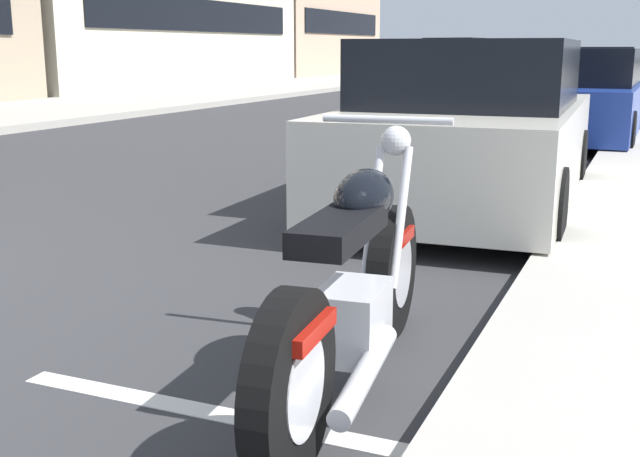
# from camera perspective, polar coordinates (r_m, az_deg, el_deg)

# --- Properties ---
(sidewalk_far_curb) EXTENTS (120.00, 5.00, 0.14)m
(sidewalk_far_curb) POSITION_cam_1_polar(r_m,az_deg,el_deg) (19.39, -18.36, 8.16)
(sidewalk_far_curb) COLOR #ADA89E
(sidewalk_far_curb) RESTS_ON ground
(parking_stall_stripe) EXTENTS (0.12, 2.20, 0.01)m
(parking_stall_stripe) POSITION_cam_1_polar(r_m,az_deg,el_deg) (3.23, -4.92, -13.60)
(parking_stall_stripe) COLOR silver
(parking_stall_stripe) RESTS_ON ground
(parked_motorcycle) EXTENTS (2.16, 0.62, 1.13)m
(parked_motorcycle) POSITION_cam_1_polar(r_m,az_deg,el_deg) (3.34, 2.49, -4.55)
(parked_motorcycle) COLOR black
(parked_motorcycle) RESTS_ON ground
(parked_car_mid_block) EXTENTS (4.31, 2.01, 1.51)m
(parked_car_mid_block) POSITION_cam_1_polar(r_m,az_deg,el_deg) (7.31, 10.82, 6.87)
(parked_car_mid_block) COLOR beige
(parked_car_mid_block) RESTS_ON ground
(parked_car_behind_motorcycle) EXTENTS (4.31, 1.97, 1.44)m
(parked_car_behind_motorcycle) POSITION_cam_1_polar(r_m,az_deg,el_deg) (13.05, 17.97, 8.91)
(parked_car_behind_motorcycle) COLOR navy
(parked_car_behind_motorcycle) RESTS_ON ground
(parked_car_at_intersection) EXTENTS (4.27, 2.08, 1.47)m
(parked_car_at_intersection) POSITION_cam_1_polar(r_m,az_deg,el_deg) (18.15, 18.75, 9.81)
(parked_car_at_intersection) COLOR beige
(parked_car_at_intersection) RESTS_ON ground
(parked_car_across_street) EXTENTS (4.37, 1.99, 1.42)m
(parked_car_across_street) POSITION_cam_1_polar(r_m,az_deg,el_deg) (23.46, 20.50, 10.21)
(parked_car_across_street) COLOR gray
(parked_car_across_street) RESTS_ON ground
(crossing_truck) EXTENTS (2.49, 5.42, 1.85)m
(crossing_truck) POSITION_cam_1_polar(r_m,az_deg,el_deg) (32.15, 10.94, 11.61)
(crossing_truck) COLOR black
(crossing_truck) RESTS_ON ground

